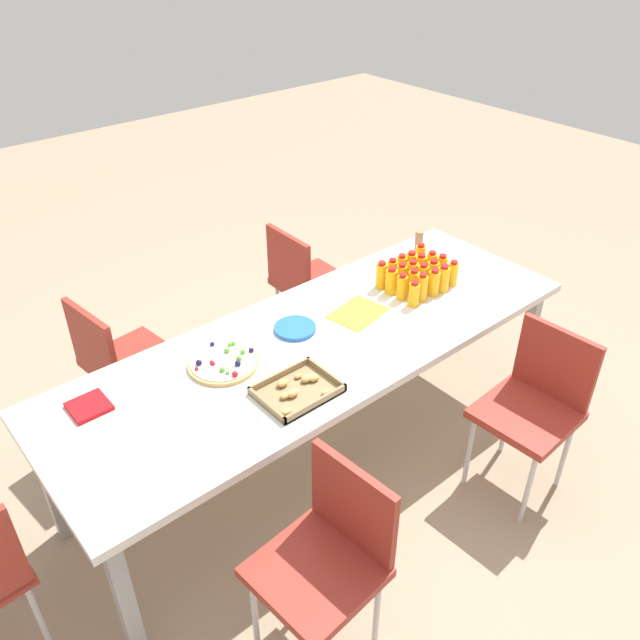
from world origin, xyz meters
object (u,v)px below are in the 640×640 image
Objects in this scene: juice_bottle_1 at (411,264)px; snack_tray at (297,390)px; chair_far_right at (329,552)px; juice_bottle_3 at (392,271)px; juice_bottle_12 at (423,278)px; paper_folder at (358,313)px; juice_bottle_13 at (413,282)px; chair_far_left at (536,399)px; cardboard_tube at (419,245)px; juice_bottle_16 at (443,279)px; juice_bottle_7 at (412,273)px; juice_bottle_10 at (442,268)px; chair_near_left at (305,279)px; juice_bottle_4 at (381,275)px; juice_bottle_18 at (422,288)px; juice_bottle_19 at (414,294)px; plate_stack at (295,328)px; juice_bottle_17 at (434,283)px; juice_bottle_11 at (432,273)px; juice_bottle_15 at (453,274)px; juice_bottle_0 at (420,257)px; juice_bottle_8 at (401,276)px; juice_bottle_5 at (431,264)px; chair_near_right at (119,358)px; juice_bottle_2 at (401,267)px; fruit_pizza at (223,362)px; juice_bottle_9 at (391,281)px; party_table at (319,349)px; juice_bottle_6 at (421,267)px; napkin_stack at (89,406)px; juice_bottle_14 at (402,287)px.

snack_tray is (1.07, 0.38, -0.05)m from juice_bottle_1.
chair_far_right is 1.56m from juice_bottle_3.
paper_folder is at bearing -6.63° from juice_bottle_12.
chair_far_left is at bearing 92.44° from juice_bottle_13.
chair_far_left is 5.00× the size of cardboard_tube.
juice_bottle_16 reaches higher than chair_far_left.
juice_bottle_10 is at bearing 156.56° from juice_bottle_7.
chair_near_left is 0.77m from juice_bottle_7.
chair_far_right is at bearing 32.23° from juice_bottle_13.
juice_bottle_18 is (-0.07, 0.22, 0.00)m from juice_bottle_4.
cardboard_tube reaches higher than chair_far_left.
juice_bottle_19 is (0.30, 0.08, -0.01)m from juice_bottle_10.
juice_bottle_4 is 0.59m from plate_stack.
juice_bottle_18 is (0.09, -0.00, 0.00)m from juice_bottle_17.
juice_bottle_4 reaches higher than juice_bottle_17.
chair_far_left is 0.84m from juice_bottle_10.
juice_bottle_15 is at bearing 137.53° from juice_bottle_11.
juice_bottle_0 reaches higher than juice_bottle_7.
plate_stack is at bearing 1.38° from juice_bottle_1.
juice_bottle_8 is 1.04× the size of juice_bottle_19.
juice_bottle_15 is (-0.15, 0.14, 0.00)m from juice_bottle_7.
juice_bottle_5 is 0.71× the size of plate_stack.
chair_near_left is 1.00× the size of chair_near_right.
juice_bottle_2 is 1.14m from fruit_pizza.
juice_bottle_9 reaches higher than snack_tray.
juice_bottle_19 is at bearing 1.26° from juice_bottle_15.
juice_bottle_4 reaches higher than juice_bottle_7.
juice_bottle_10 reaches higher than snack_tray.
party_table is 0.78m from juice_bottle_16.
plate_stack is at bearing 1.89° from juice_bottle_2.
juice_bottle_18 is 1.12× the size of juice_bottle_19.
juice_bottle_6 is at bearing -173.85° from party_table.
juice_bottle_0 is 1.03× the size of juice_bottle_10.
juice_bottle_11 is 1.02× the size of juice_bottle_13.
chair_near_left is 0.94m from juice_bottle_15.
juice_bottle_18 reaches higher than juice_bottle_9.
juice_bottle_9 is at bearing 0.36° from juice_bottle_6.
snack_tray is at bearing 20.94° from cardboard_tube.
juice_bottle_3 reaches higher than chair_near_right.
juice_bottle_12 is 1.11× the size of juice_bottle_19.
napkin_stack is (0.96, -0.10, -0.00)m from plate_stack.
napkin_stack is (0.40, -1.00, 0.23)m from chair_far_right.
chair_far_left is 6.18× the size of juice_bottle_19.
juice_bottle_14 is at bearing 12.86° from juice_bottle_5.
snack_tray is at bearing -39.32° from chair_near_left.
juice_bottle_16 is at bearing 15.80° from chair_near_left.
juice_bottle_19 is at bearing 6.06° from chair_far_left.
chair_far_left is 0.83m from juice_bottle_14.
juice_bottle_0 reaches higher than juice_bottle_6.
plate_stack is at bearing -8.89° from juice_bottle_11.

